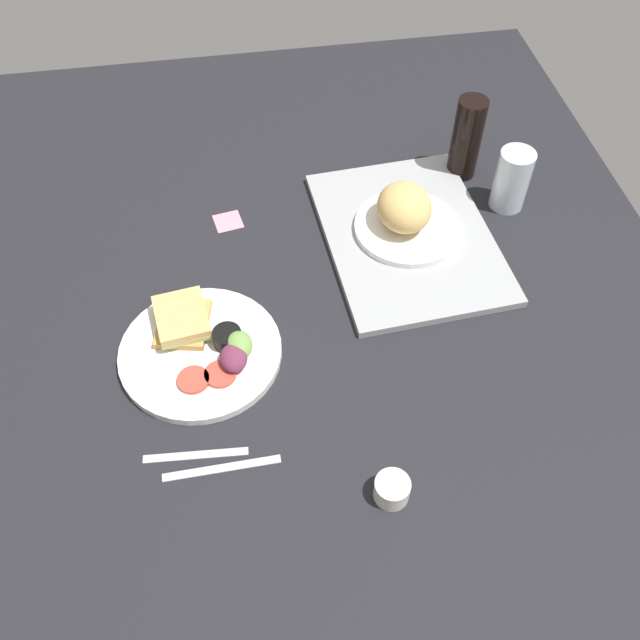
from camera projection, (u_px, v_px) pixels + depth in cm
name	position (u px, v px, depth cm)	size (l,w,h in cm)	color
ground_plane	(302.00, 332.00, 130.36)	(190.00, 150.00, 3.00)	black
serving_tray	(408.00, 236.00, 142.83)	(45.00, 33.00, 1.60)	#9EA0A3
bread_plate_near	(405.00, 215.00, 140.03)	(21.76, 21.76, 9.97)	white
plate_with_salad	(202.00, 346.00, 124.38)	(29.12, 29.12, 5.40)	white
drinking_glass	(512.00, 180.00, 144.82)	(7.27, 7.27, 13.47)	silver
soda_bottle	(467.00, 138.00, 149.32)	(6.40, 6.40, 18.57)	black
espresso_cup	(392.00, 489.00, 107.01)	(5.60, 5.60, 4.00)	silver
fork	(196.00, 455.00, 112.60)	(17.00, 1.40, 0.50)	#B7B7BC
knife	(222.00, 468.00, 111.16)	(19.00, 1.40, 0.50)	#B7B7BC
sticky_note	(228.00, 221.00, 146.66)	(5.60, 5.60, 0.12)	pink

